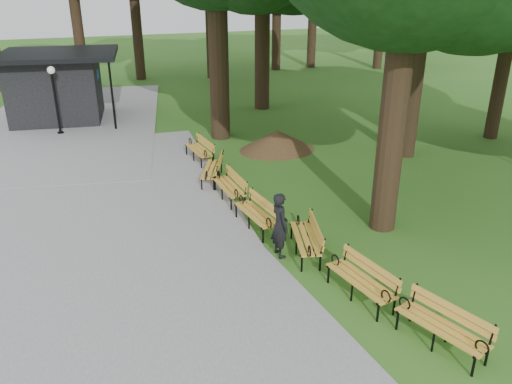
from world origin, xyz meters
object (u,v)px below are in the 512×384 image
object	(u,v)px
bench_4	(229,187)
lamp_post	(53,86)
bench_0	(442,328)
bench_5	(212,169)
bench_1	(360,281)
bench_3	(256,214)
bench_2	(305,238)
person	(280,225)
dirt_mound	(277,140)
bench_6	(199,150)
kiosk	(55,87)

from	to	relation	value
bench_4	lamp_post	bearing A→B (deg)	-154.80
bench_0	bench_5	bearing A→B (deg)	172.75
bench_1	bench_3	size ratio (longest dim) A/B	1.00
bench_2	lamp_post	bearing A→B (deg)	-141.58
bench_5	bench_1	bearing A→B (deg)	32.30
person	dirt_mound	bearing A→B (deg)	-25.34
bench_5	bench_6	distance (m)	2.13
person	bench_2	world-z (taller)	person
bench_0	bench_2	xyz separation A→B (m)	(-0.98, 4.04, 0.00)
person	lamp_post	world-z (taller)	lamp_post
bench_0	bench_6	xyz separation A→B (m)	(-1.91, 11.68, 0.00)
dirt_mound	bench_1	bearing A→B (deg)	-101.09
kiosk	bench_0	distance (m)	20.73
bench_6	dirt_mound	bearing A→B (deg)	87.71
bench_0	bench_3	xyz separation A→B (m)	(-1.69, 5.77, 0.00)
lamp_post	bench_2	distance (m)	14.40
bench_5	bench_4	bearing A→B (deg)	26.41
bench_4	bench_6	xyz separation A→B (m)	(-0.06, 3.78, 0.00)
lamp_post	bench_3	xyz separation A→B (m)	(5.17, -11.30, -1.69)
bench_0	bench_6	size ratio (longest dim) A/B	1.00
lamp_post	bench_1	distance (m)	16.49
lamp_post	bench_5	size ratio (longest dim) A/B	1.55
person	bench_5	distance (m)	5.37
bench_0	bench_2	bearing A→B (deg)	174.77
person	bench_4	world-z (taller)	person
bench_4	bench_6	bearing A→B (deg)	177.43
person	bench_3	size ratio (longest dim) A/B	0.89
person	lamp_post	xyz separation A→B (m)	(-5.25, 12.87, 1.28)
bench_0	kiosk	bearing A→B (deg)	-179.49
dirt_mound	bench_4	distance (m)	5.16
bench_1	bench_5	distance (m)	7.76
bench_3	bench_5	bearing A→B (deg)	175.96
dirt_mound	bench_3	world-z (taller)	bench_3
dirt_mound	bench_4	xyz separation A→B (m)	(-3.19, -4.05, 0.03)
person	bench_6	world-z (taller)	person
kiosk	bench_2	bearing A→B (deg)	-61.85
dirt_mound	bench_2	world-z (taller)	bench_2
kiosk	bench_1	xyz separation A→B (m)	(6.24, -17.62, -1.17)
bench_3	bench_2	bearing A→B (deg)	13.85
bench_2	dirt_mound	bearing A→B (deg)	177.84
bench_0	person	bearing A→B (deg)	-177.89
bench_3	bench_5	size ratio (longest dim) A/B	1.00
bench_2	bench_4	world-z (taller)	same
lamp_post	bench_0	xyz separation A→B (m)	(6.86, -17.07, -1.69)
lamp_post	bench_1	world-z (taller)	lamp_post
kiosk	bench_3	xyz separation A→B (m)	(5.20, -13.74, -1.17)
kiosk	bench_0	xyz separation A→B (m)	(6.89, -19.52, -1.17)
person	kiosk	xyz separation A→B (m)	(-5.27, 15.32, 0.76)
dirt_mound	bench_5	xyz separation A→B (m)	(-3.30, -2.41, 0.03)
bench_2	bench_1	bearing A→B (deg)	23.23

